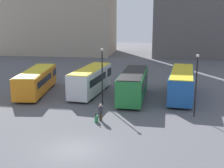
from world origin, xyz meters
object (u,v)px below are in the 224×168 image
suitcase (96,119)px  bus_3 (182,83)px  bus_0 (36,81)px  lamp_post_0 (196,81)px  bus_1 (91,80)px  traveler (101,111)px  bus_2 (133,84)px  lamp_post_1 (102,72)px

suitcase → bus_3: bearing=-30.9°
bus_0 → lamp_post_0: lamp_post_0 is taller
bus_1 → lamp_post_0: (11.23, -7.05, 1.77)m
traveler → suitcase: size_ratio=1.87×
bus_0 → bus_2: 11.67m
bus_1 → bus_3: bearing=-83.3°
bus_2 → traveler: size_ratio=5.95×
traveler → bus_0: bearing=55.9°
bus_2 → lamp_post_1: 4.43m
bus_3 → suitcase: bus_3 is taller
bus_1 → lamp_post_1: (2.13, -4.34, 1.80)m
bus_1 → traveler: 9.83m
traveler → lamp_post_1: 5.68m
bus_1 → lamp_post_0: size_ratio=1.62×
bus_0 → lamp_post_0: bearing=-115.2°
bus_1 → suitcase: 10.20m
lamp_post_1 → bus_0: bearing=157.2°
bus_0 → traveler: bearing=-138.4°
bus_2 → lamp_post_1: size_ratio=1.60×
suitcase → lamp_post_0: lamp_post_0 is taller
bus_2 → lamp_post_0: lamp_post_0 is taller
bus_0 → bus_1: (6.48, 0.72, 0.15)m
lamp_post_0 → suitcase: bearing=-162.5°
suitcase → lamp_post_1: lamp_post_1 is taller
bus_0 → suitcase: bus_0 is taller
bus_1 → bus_3: 10.54m
bus_2 → suitcase: bus_2 is taller
bus_2 → bus_0: bearing=87.4°
traveler → bus_2: bearing=-7.8°
bus_3 → traveler: bearing=146.1°
bus_2 → lamp_post_0: 8.32m
bus_0 → lamp_post_1: 9.54m
bus_2 → suitcase: (-2.61, -8.14, -1.35)m
bus_2 → traveler: (-2.29, -7.73, -0.71)m
traveler → suitcase: bearing=151.1°
bus_1 → suitcase: bearing=-158.1°
bus_3 → lamp_post_0: 7.19m
bus_1 → traveler: bearing=-155.7°
lamp_post_0 → lamp_post_1: 9.49m
bus_1 → traveler: size_ratio=5.94×
bus_2 → traveler: 8.09m
lamp_post_0 → bus_0: bearing=160.3°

